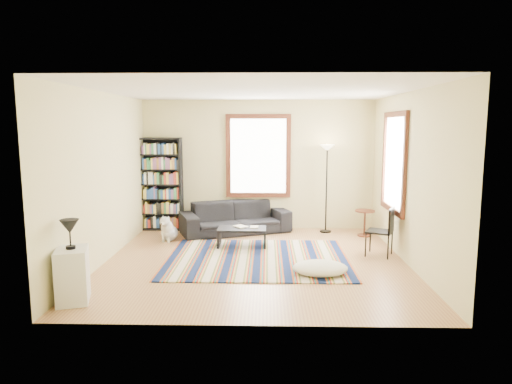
{
  "coord_description": "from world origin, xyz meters",
  "views": [
    {
      "loc": [
        0.2,
        -7.4,
        2.25
      ],
      "look_at": [
        0.0,
        0.5,
        1.1
      ],
      "focal_mm": 32.0,
      "sensor_mm": 36.0,
      "label": 1
    }
  ],
  "objects_px": {
    "coffee_table": "(242,237)",
    "floor_lamp": "(326,189)",
    "white_cabinet": "(72,275)",
    "bookshelf": "(161,184)",
    "dog": "(169,228)",
    "folding_chair": "(379,231)",
    "side_table": "(365,223)",
    "sofa": "(235,217)",
    "floor_cushion": "(320,268)"
  },
  "relations": [
    {
      "from": "sofa",
      "to": "white_cabinet",
      "type": "distance_m",
      "value": 4.29
    },
    {
      "from": "coffee_table",
      "to": "side_table",
      "type": "xyz_separation_m",
      "value": [
        2.47,
        0.9,
        0.09
      ]
    },
    {
      "from": "folding_chair",
      "to": "sofa",
      "type": "bearing_deg",
      "value": 172.6
    },
    {
      "from": "bookshelf",
      "to": "white_cabinet",
      "type": "height_order",
      "value": "bookshelf"
    },
    {
      "from": "dog",
      "to": "floor_cushion",
      "type": "bearing_deg",
      "value": -19.3
    },
    {
      "from": "sofa",
      "to": "floor_cushion",
      "type": "bearing_deg",
      "value": -82.91
    },
    {
      "from": "bookshelf",
      "to": "floor_lamp",
      "type": "relative_size",
      "value": 1.08
    },
    {
      "from": "dog",
      "to": "folding_chair",
      "type": "bearing_deg",
      "value": 3.37
    },
    {
      "from": "sofa",
      "to": "folding_chair",
      "type": "height_order",
      "value": "folding_chair"
    },
    {
      "from": "floor_cushion",
      "to": "dog",
      "type": "xyz_separation_m",
      "value": [
        -2.74,
        2.02,
        0.15
      ]
    },
    {
      "from": "folding_chair",
      "to": "coffee_table",
      "type": "bearing_deg",
      "value": -167.36
    },
    {
      "from": "sofa",
      "to": "floor_cushion",
      "type": "distance_m",
      "value": 3.12
    },
    {
      "from": "white_cabinet",
      "to": "dog",
      "type": "distance_m",
      "value": 3.22
    },
    {
      "from": "bookshelf",
      "to": "coffee_table",
      "type": "relative_size",
      "value": 2.22
    },
    {
      "from": "white_cabinet",
      "to": "coffee_table",
      "type": "bearing_deg",
      "value": 36.93
    },
    {
      "from": "sofa",
      "to": "folding_chair",
      "type": "distance_m",
      "value": 3.11
    },
    {
      "from": "coffee_table",
      "to": "floor_lamp",
      "type": "bearing_deg",
      "value": 35.68
    },
    {
      "from": "side_table",
      "to": "white_cabinet",
      "type": "xyz_separation_m",
      "value": [
        -4.5,
        -3.65,
        0.08
      ]
    },
    {
      "from": "coffee_table",
      "to": "folding_chair",
      "type": "bearing_deg",
      "value": -12.25
    },
    {
      "from": "bookshelf",
      "to": "side_table",
      "type": "relative_size",
      "value": 3.7
    },
    {
      "from": "bookshelf",
      "to": "dog",
      "type": "relative_size",
      "value": 3.93
    },
    {
      "from": "floor_cushion",
      "to": "dog",
      "type": "height_order",
      "value": "dog"
    },
    {
      "from": "dog",
      "to": "side_table",
      "type": "bearing_deg",
      "value": 24.02
    },
    {
      "from": "side_table",
      "to": "dog",
      "type": "xyz_separation_m",
      "value": [
        -3.93,
        -0.48,
        -0.02
      ]
    },
    {
      "from": "folding_chair",
      "to": "dog",
      "type": "relative_size",
      "value": 1.69
    },
    {
      "from": "floor_lamp",
      "to": "white_cabinet",
      "type": "relative_size",
      "value": 2.66
    },
    {
      "from": "sofa",
      "to": "coffee_table",
      "type": "distance_m",
      "value": 1.16
    },
    {
      "from": "coffee_table",
      "to": "folding_chair",
      "type": "xyz_separation_m",
      "value": [
        2.42,
        -0.53,
        0.25
      ]
    },
    {
      "from": "sofa",
      "to": "white_cabinet",
      "type": "bearing_deg",
      "value": -136.61
    },
    {
      "from": "bookshelf",
      "to": "floor_cushion",
      "type": "relative_size",
      "value": 2.39
    },
    {
      "from": "bookshelf",
      "to": "folding_chair",
      "type": "bearing_deg",
      "value": -24.44
    },
    {
      "from": "side_table",
      "to": "floor_cushion",
      "type": "bearing_deg",
      "value": -115.55
    },
    {
      "from": "coffee_table",
      "to": "floor_lamp",
      "type": "relative_size",
      "value": 0.48
    },
    {
      "from": "floor_cushion",
      "to": "folding_chair",
      "type": "distance_m",
      "value": 1.6
    },
    {
      "from": "coffee_table",
      "to": "white_cabinet",
      "type": "distance_m",
      "value": 3.42
    },
    {
      "from": "sofa",
      "to": "floor_cushion",
      "type": "relative_size",
      "value": 2.7
    },
    {
      "from": "floor_lamp",
      "to": "side_table",
      "type": "distance_m",
      "value": 1.06
    },
    {
      "from": "sofa",
      "to": "dog",
      "type": "xyz_separation_m",
      "value": [
        -1.25,
        -0.71,
        -0.08
      ]
    },
    {
      "from": "sofa",
      "to": "floor_lamp",
      "type": "height_order",
      "value": "floor_lamp"
    },
    {
      "from": "folding_chair",
      "to": "white_cabinet",
      "type": "bearing_deg",
      "value": -128.58
    },
    {
      "from": "sofa",
      "to": "floor_lamp",
      "type": "distance_m",
      "value": 2.02
    },
    {
      "from": "white_cabinet",
      "to": "folding_chair",
      "type": "bearing_deg",
      "value": 9.87
    },
    {
      "from": "white_cabinet",
      "to": "dog",
      "type": "height_order",
      "value": "white_cabinet"
    },
    {
      "from": "floor_cushion",
      "to": "floor_lamp",
      "type": "relative_size",
      "value": 0.45
    },
    {
      "from": "bookshelf",
      "to": "white_cabinet",
      "type": "distance_m",
      "value": 4.21
    },
    {
      "from": "coffee_table",
      "to": "folding_chair",
      "type": "distance_m",
      "value": 2.49
    },
    {
      "from": "side_table",
      "to": "white_cabinet",
      "type": "bearing_deg",
      "value": -140.99
    },
    {
      "from": "bookshelf",
      "to": "floor_cushion",
      "type": "distance_m",
      "value": 4.41
    },
    {
      "from": "coffee_table",
      "to": "white_cabinet",
      "type": "xyz_separation_m",
      "value": [
        -2.03,
        -2.75,
        0.17
      ]
    },
    {
      "from": "bookshelf",
      "to": "folding_chair",
      "type": "height_order",
      "value": "bookshelf"
    }
  ]
}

